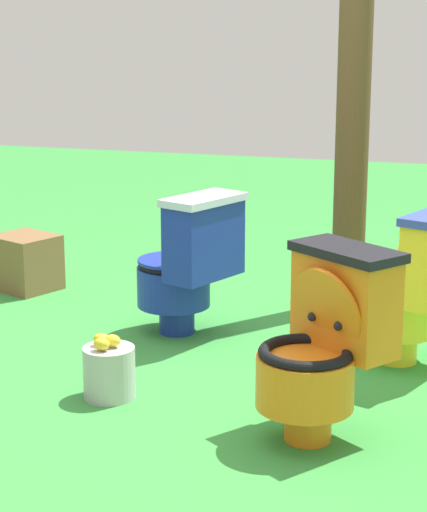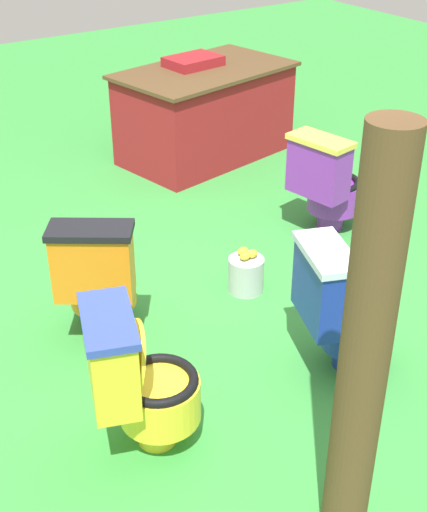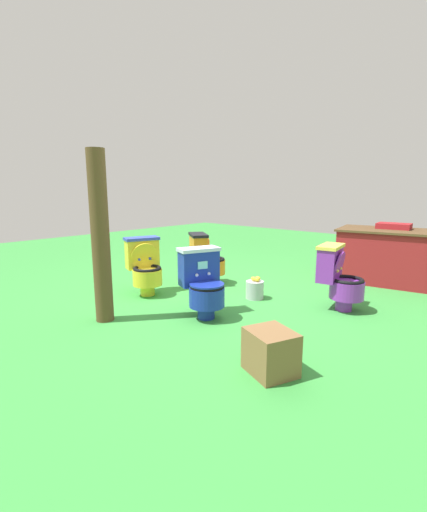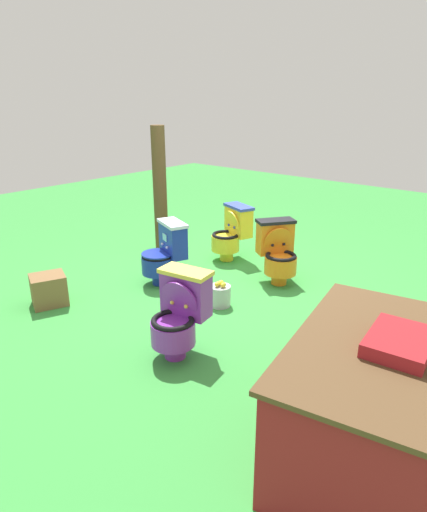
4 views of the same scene
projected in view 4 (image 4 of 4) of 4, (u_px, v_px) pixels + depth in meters
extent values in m
plane|color=green|center=(225.00, 290.00, 5.00)|extent=(14.00, 14.00, 0.00)
cylinder|color=orange|center=(279.00, 278.00, 5.14)|extent=(0.25, 0.25, 0.14)
cylinder|color=orange|center=(280.00, 265.00, 5.07)|extent=(0.52, 0.52, 0.20)
torus|color=black|center=(281.00, 256.00, 5.03)|extent=(0.49, 0.49, 0.04)
cylinder|color=black|center=(281.00, 260.00, 5.04)|extent=(0.33, 0.33, 0.01)
cube|color=orange|center=(275.00, 238.00, 5.16)|extent=(0.44, 0.39, 0.37)
cube|color=black|center=(276.00, 221.00, 5.09)|extent=(0.48, 0.42, 0.04)
cube|color=#8CE0E5|center=(279.00, 236.00, 5.05)|extent=(0.09, 0.07, 0.08)
cylinder|color=orange|center=(278.00, 242.00, 5.07)|extent=(0.34, 0.27, 0.35)
sphere|color=black|center=(284.00, 244.00, 5.09)|extent=(0.04, 0.04, 0.04)
sphere|color=black|center=(273.00, 245.00, 5.06)|extent=(0.04, 0.04, 0.04)
cylinder|color=purple|center=(175.00, 349.00, 3.70)|extent=(0.21, 0.21, 0.14)
cylinder|color=purple|center=(173.00, 332.00, 3.63)|extent=(0.43, 0.43, 0.20)
torus|color=black|center=(173.00, 320.00, 3.59)|extent=(0.41, 0.41, 0.04)
cylinder|color=#EACC4C|center=(173.00, 326.00, 3.61)|extent=(0.28, 0.28, 0.01)
cube|color=purple|center=(186.00, 294.00, 3.70)|extent=(0.26, 0.44, 0.37)
cube|color=#EACC4C|center=(186.00, 272.00, 3.63)|extent=(0.28, 0.46, 0.04)
cube|color=#8CE0E5|center=(179.00, 293.00, 3.60)|extent=(0.03, 0.11, 0.08)
cylinder|color=purple|center=(179.00, 300.00, 3.62)|extent=(0.15, 0.36, 0.35)
sphere|color=#EACC4C|center=(186.00, 306.00, 3.60)|extent=(0.04, 0.04, 0.04)
sphere|color=#EACC4C|center=(172.00, 303.00, 3.66)|extent=(0.04, 0.04, 0.04)
cylinder|color=yellow|center=(227.00, 255.00, 5.88)|extent=(0.23, 0.23, 0.14)
cylinder|color=yellow|center=(225.00, 243.00, 5.82)|extent=(0.47, 0.47, 0.20)
torus|color=black|center=(225.00, 235.00, 5.78)|extent=(0.45, 0.45, 0.04)
cylinder|color=#3347B2|center=(225.00, 239.00, 5.80)|extent=(0.31, 0.31, 0.01)
cube|color=yellow|center=(239.00, 222.00, 5.82)|extent=(0.32, 0.45, 0.37)
cube|color=#3347B2|center=(239.00, 207.00, 5.75)|extent=(0.35, 0.48, 0.04)
cube|color=#8CE0E5|center=(232.00, 219.00, 5.75)|extent=(0.05, 0.11, 0.08)
cylinder|color=yellow|center=(232.00, 224.00, 5.78)|extent=(0.20, 0.36, 0.35)
sphere|color=#3347B2|center=(235.00, 228.00, 5.73)|extent=(0.04, 0.04, 0.04)
sphere|color=#3347B2|center=(229.00, 225.00, 5.84)|extent=(0.04, 0.04, 0.04)
cylinder|color=#192D9E|center=(160.00, 278.00, 5.14)|extent=(0.23, 0.23, 0.14)
cylinder|color=#192D9E|center=(158.00, 265.00, 5.07)|extent=(0.48, 0.48, 0.20)
torus|color=black|center=(157.00, 256.00, 5.03)|extent=(0.46, 0.46, 0.04)
cylinder|color=silver|center=(158.00, 260.00, 5.05)|extent=(0.31, 0.31, 0.01)
cube|color=#192D9E|center=(173.00, 240.00, 5.07)|extent=(0.33, 0.45, 0.37)
cube|color=silver|center=(172.00, 223.00, 5.00)|extent=(0.36, 0.48, 0.04)
cube|color=#8CE0E5|center=(165.00, 237.00, 5.01)|extent=(0.05, 0.11, 0.08)
cylinder|color=#192D9E|center=(157.00, 254.00, 5.03)|extent=(0.47, 0.47, 0.02)
sphere|color=silver|center=(167.00, 248.00, 4.98)|extent=(0.04, 0.04, 0.04)
sphere|color=silver|center=(162.00, 244.00, 5.10)|extent=(0.04, 0.04, 0.04)
cube|color=maroon|center=(367.00, 403.00, 2.60)|extent=(1.52, 1.04, 0.74)
cube|color=brown|center=(375.00, 346.00, 2.47)|extent=(1.59, 1.11, 0.03)
cube|color=maroon|center=(399.00, 342.00, 2.41)|extent=(0.47, 0.37, 0.08)
cylinder|color=brown|center=(160.00, 192.00, 5.85)|extent=(0.18, 0.18, 1.72)
cube|color=brown|center=(49.00, 290.00, 4.61)|extent=(0.43, 0.41, 0.32)
cylinder|color=#B7B7BF|center=(220.00, 296.00, 4.59)|extent=(0.22, 0.22, 0.22)
ellipsoid|color=yellow|center=(217.00, 284.00, 4.53)|extent=(0.07, 0.05, 0.05)
ellipsoid|color=yellow|center=(223.00, 285.00, 4.51)|extent=(0.07, 0.05, 0.05)
ellipsoid|color=yellow|center=(221.00, 283.00, 4.56)|extent=(0.07, 0.05, 0.05)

